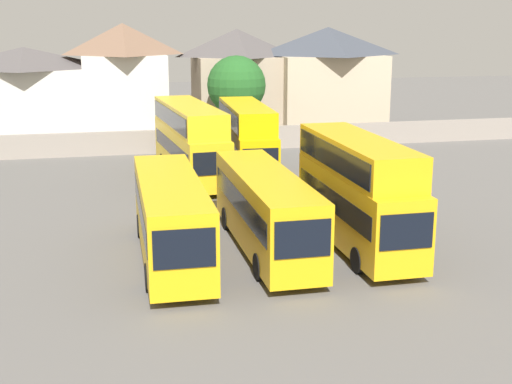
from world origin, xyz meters
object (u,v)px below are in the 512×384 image
Objects in this scene: house_terrace_right at (237,80)px; house_terrace_left at (27,93)px; tree_behind_wall at (236,85)px; bus_5 at (247,136)px; bus_3 at (357,187)px; house_terrace_far_right at (327,79)px; bus_1 at (170,214)px; bus_4 at (190,137)px; house_terrace_centre at (125,80)px; bus_2 at (266,207)px.

house_terrace_left is at bearing 178.93° from house_terrace_right.
house_terrace_right is 6.32m from tree_behind_wall.
bus_5 is 1.10× the size of house_terrace_right.
house_terrace_far_right is at bearing 163.73° from bus_3.
house_terrace_right is at bearing 165.02° from bus_1.
tree_behind_wall is at bearing -151.03° from house_terrace_far_right.
house_terrace_far_right reaches higher than house_terrace_left.
bus_4 is 18.48m from house_terrace_centre.
house_terrace_left reaches higher than tree_behind_wall.
house_terrace_centre is at bearing -178.85° from house_terrace_right.
bus_1 is at bearing -118.77° from house_terrace_far_right.
bus_2 is 1.59× the size of tree_behind_wall.
bus_5 is 12.49m from tree_behind_wall.
house_terrace_right is 8.35m from house_terrace_far_right.
house_terrace_right is (5.46, 33.43, 2.74)m from bus_2.
bus_1 is 4.29m from bus_2.
bus_5 is 1.02× the size of house_terrace_far_right.
bus_3 is 1.01× the size of bus_5.
tree_behind_wall is (-9.60, -5.32, 0.06)m from house_terrace_far_right.
house_terrace_right is at bearing -1.07° from house_terrace_left.
bus_2 is at bearing -5.95° from bus_5.
tree_behind_wall is at bearing 179.95° from bus_3.
house_terrace_left is (-17.05, 34.22, 1.20)m from bus_3.
house_terrace_far_right is at bearing -2.08° from house_terrace_centre.
tree_behind_wall reaches higher than bus_1.
bus_5 is 1.40× the size of tree_behind_wall.
bus_3 is 27.77m from tree_behind_wall.
bus_1 is at bearing -85.89° from bus_2.
house_terrace_right reaches higher than bus_5.
house_terrace_right is 1.28× the size of tree_behind_wall.
bus_3 is 38.25m from house_terrace_left.
house_terrace_right reaches higher than bus_1.
bus_5 is at bearing -98.30° from tree_behind_wall.
bus_2 is 1.24× the size of house_terrace_right.
bus_4 is 21.93m from house_terrace_left.
bus_4 is (-1.34, 15.18, 0.72)m from bus_2.
bus_5 is at bearing 83.95° from bus_4.
bus_3 is 0.86× the size of bus_4.
bus_5 is 18.72m from house_terrace_right.
bus_4 is at bearing -130.99° from house_terrace_far_right.
house_terrace_left is at bearing -159.01° from bus_2.
house_terrace_left is 1.12× the size of house_terrace_centre.
house_terrace_right is (3.07, 18.35, 2.07)m from bus_5.
bus_3 is at bearing 14.81° from bus_4.
tree_behind_wall is at bearing 164.08° from bus_1.
house_terrace_left is at bearing 159.08° from tree_behind_wall.
bus_1 is 33.67m from house_terrace_centre.
bus_2 is 1.12× the size of bus_3.
house_terrace_left is at bearing -164.67° from bus_1.
house_terrace_right is 0.93× the size of house_terrace_far_right.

